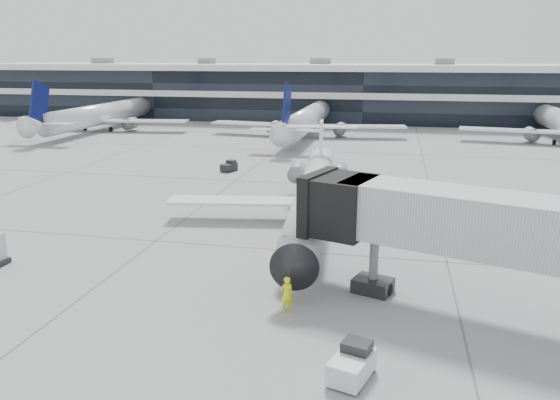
% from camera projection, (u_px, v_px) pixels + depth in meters
% --- Properties ---
extents(ground, '(220.00, 220.00, 0.00)m').
position_uv_depth(ground, '(294.00, 251.00, 36.91)').
color(ground, gray).
rests_on(ground, ground).
extents(terminal, '(170.00, 22.00, 10.00)m').
position_uv_depth(terminal, '(366.00, 95.00, 113.19)').
color(terminal, black).
rests_on(terminal, ground).
extents(bg_jet_left, '(32.00, 40.00, 9.60)m').
position_uv_depth(bg_jet_left, '(104.00, 130.00, 97.96)').
color(bg_jet_left, silver).
rests_on(bg_jet_left, ground).
extents(bg_jet_center, '(32.00, 40.00, 9.60)m').
position_uv_depth(bg_jet_center, '(307.00, 136.00, 90.53)').
color(bg_jet_center, silver).
rests_on(bg_jet_center, ground).
extents(regional_jet, '(23.34, 29.15, 6.73)m').
position_uv_depth(regional_jet, '(313.00, 194.00, 42.67)').
color(regional_jet, white).
rests_on(regional_jet, ground).
extents(jet_bridge, '(20.04, 9.89, 6.59)m').
position_uv_depth(jet_bridge, '(526.00, 232.00, 25.61)').
color(jet_bridge, '#B9BCBF').
rests_on(jet_bridge, ground).
extents(ramp_worker, '(0.85, 0.78, 1.95)m').
position_uv_depth(ramp_worker, '(286.00, 294.00, 27.88)').
color(ramp_worker, '#F5F319').
rests_on(ramp_worker, ground).
extents(baggage_tug, '(1.95, 2.56, 1.44)m').
position_uv_depth(baggage_tug, '(352.00, 364.00, 22.18)').
color(baggage_tug, silver).
rests_on(baggage_tug, ground).
extents(traffic_cone, '(0.46, 0.46, 0.59)m').
position_uv_depth(traffic_cone, '(309.00, 222.00, 42.42)').
color(traffic_cone, '#F14E0C').
rests_on(traffic_cone, ground).
extents(far_tug, '(1.74, 2.21, 1.23)m').
position_uv_depth(far_tug, '(229.00, 166.00, 62.49)').
color(far_tug, black).
rests_on(far_tug, ground).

